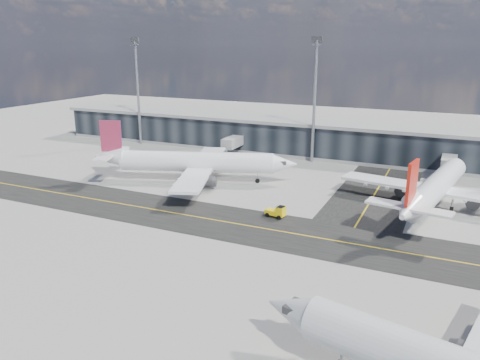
{
  "coord_description": "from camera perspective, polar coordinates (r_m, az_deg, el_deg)",
  "views": [
    {
      "loc": [
        30.16,
        -58.2,
        27.35
      ],
      "look_at": [
        -1.91,
        11.04,
        5.0
      ],
      "focal_mm": 35.0,
      "sensor_mm": 36.0,
      "label": 1
    }
  ],
  "objects": [
    {
      "name": "ground",
      "position": [
        71.03,
        -2.36,
        -6.34
      ],
      "size": [
        300.0,
        300.0,
        0.0
      ],
      "primitive_type": "plane",
      "color": "gray",
      "rests_on": "ground"
    },
    {
      "name": "taxiway_lanes",
      "position": [
        78.67,
        3.77,
        -4.05
      ],
      "size": [
        180.0,
        63.0,
        0.03
      ],
      "color": "black",
      "rests_on": "ground"
    },
    {
      "name": "terminal_concourse",
      "position": [
        119.37,
        9.79,
        4.85
      ],
      "size": [
        152.0,
        19.8,
        8.8
      ],
      "color": "black",
      "rests_on": "ground"
    },
    {
      "name": "floodlight_masts",
      "position": [
        111.03,
        9.09,
        10.05
      ],
      "size": [
        102.5,
        0.7,
        28.9
      ],
      "color": "gray",
      "rests_on": "ground"
    },
    {
      "name": "airliner_af",
      "position": [
        95.8,
        -5.68,
        2.19
      ],
      "size": [
        40.61,
        35.06,
        12.36
      ],
      "rotation": [
        0.0,
        0.0,
        -1.24
      ],
      "color": "white",
      "rests_on": "ground"
    },
    {
      "name": "airliner_redtail",
      "position": [
        86.08,
        22.76,
        -0.81
      ],
      "size": [
        33.84,
        39.48,
        11.72
      ],
      "rotation": [
        0.0,
        0.0,
        -0.17
      ],
      "color": "white",
      "rests_on": "ground"
    },
    {
      "name": "baggage_tug",
      "position": [
        76.45,
        4.55,
        -3.87
      ],
      "size": [
        3.47,
        2.14,
        2.04
      ],
      "rotation": [
        0.0,
        0.0,
        -1.73
      ],
      "color": "yellow",
      "rests_on": "ground"
    },
    {
      "name": "service_van",
      "position": [
        95.54,
        22.8,
        -1.22
      ],
      "size": [
        3.28,
        5.0,
        1.28
      ],
      "primitive_type": "imported",
      "rotation": [
        0.0,
        0.0,
        0.27
      ],
      "color": "white",
      "rests_on": "ground"
    }
  ]
}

